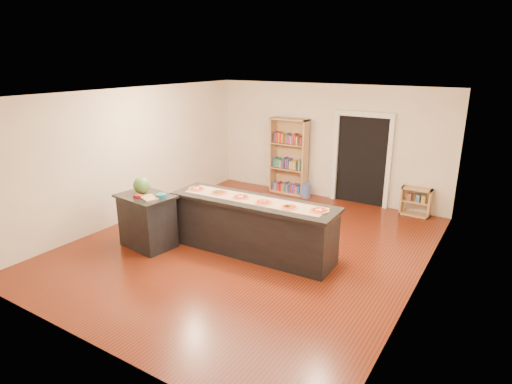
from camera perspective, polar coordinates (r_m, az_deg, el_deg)
The scene contains 18 objects.
room at distance 7.66m, azimuth -0.80°, elevation 2.47°, with size 6.00×7.00×2.80m.
doorway at distance 10.40m, azimuth 13.94°, elevation 4.86°, with size 1.40×0.09×2.21m.
kitchen_island at distance 7.64m, azimuth -0.45°, elevation -4.63°, with size 3.06×0.83×1.01m.
side_counter at distance 8.17m, azimuth -14.28°, elevation -3.72°, with size 1.01×0.74×1.00m.
bookshelf at distance 10.98m, azimuth 4.41°, elevation 4.73°, with size 0.97×0.34×1.94m, color tan.
low_shelf at distance 10.16m, azimuth 20.52°, elevation -1.22°, with size 0.64×0.27×0.64m, color tan.
waste_bin at distance 10.88m, azimuth 6.68°, elevation 0.24°, with size 0.25×0.25×0.36m, color #495DA4.
kraft_paper at distance 7.48m, azimuth -0.39°, elevation -1.01°, with size 2.66×0.48×0.00m, color tan.
watermelon at distance 8.09m, azimuth -15.00°, elevation 0.86°, with size 0.31×0.31×0.31m, color #144214.
cutting_board at distance 7.81m, azimuth -14.10°, elevation -0.75°, with size 0.35×0.23×0.02m, color tan.
package_red at distance 7.90m, azimuth -15.44°, elevation -0.54°, with size 0.15×0.11×0.05m, color maroon.
package_teal at distance 7.79m, azimuth -12.53°, elevation -0.50°, with size 0.19×0.19×0.07m, color #195966.
pizza_a at distance 8.12m, azimuth -7.91°, elevation 0.42°, with size 0.31×0.31×0.02m.
pizza_b at distance 7.86m, azimuth -5.00°, elevation -0.07°, with size 0.32×0.32×0.02m.
pizza_c at distance 7.59m, azimuth -2.04°, elevation -0.66°, with size 0.30×0.30×0.02m.
pizza_d at distance 7.31m, azimuth 1.03°, elevation -1.36°, with size 0.30×0.30×0.02m.
pizza_e at distance 7.09m, azimuth 4.44°, elevation -2.02°, with size 0.31×0.31×0.02m.
pizza_f at distance 7.00m, azimuth 8.41°, elevation -2.44°, with size 0.31×0.31×0.02m.
Camera 1 is at (4.02, -6.21, 3.39)m, focal length 30.00 mm.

